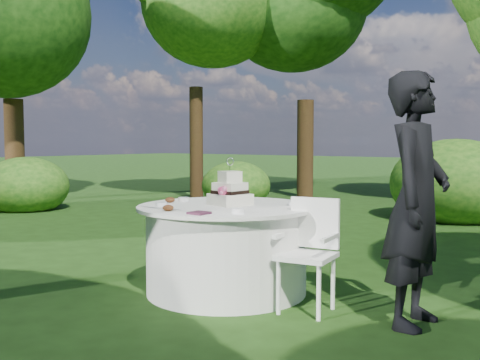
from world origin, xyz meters
name	(u,v)px	position (x,y,z in m)	size (l,w,h in m)	color
ground	(226,292)	(0.00, 0.00, 0.00)	(80.00, 80.00, 0.00)	#1A350E
napkins	(199,213)	(0.19, -0.58, 0.78)	(0.14, 0.14, 0.02)	#441D30
feather_plume	(161,208)	(-0.31, -0.50, 0.78)	(0.48, 0.07, 0.01)	silver
guest	(417,199)	(1.64, 0.13, 0.92)	(0.67, 0.44, 1.83)	black
table	(226,248)	(0.00, 0.00, 0.39)	(1.56, 1.56, 0.77)	white
cake	(230,192)	(0.00, 0.05, 0.88)	(0.37, 0.37, 0.42)	white
chair	(310,245)	(0.84, -0.01, 0.52)	(0.47, 0.46, 0.88)	silver
votives	(218,204)	(0.00, -0.11, 0.79)	(1.08, 0.88, 0.04)	white
petal_cups	(169,204)	(-0.35, -0.35, 0.79)	(0.51, 0.54, 0.05)	#562D16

